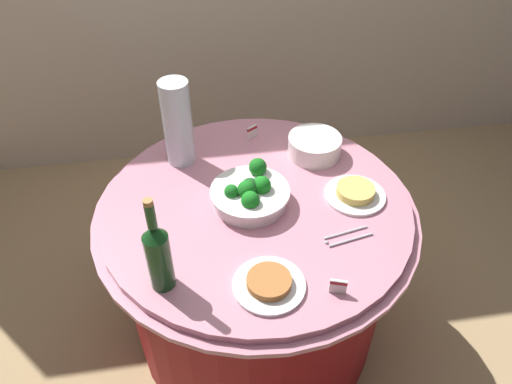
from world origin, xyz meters
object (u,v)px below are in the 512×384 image
Objects in this scene: broccoli_bowl at (250,193)px; food_plate_noodles at (355,193)px; label_placard_front at (338,286)px; food_plate_peanuts at (269,284)px; serving_tongs at (346,237)px; plate_stack at (314,146)px; label_placard_mid at (252,131)px; wine_bottle at (158,254)px; decorative_fruit_vase at (178,127)px.

food_plate_noodles is (0.38, -0.03, -0.03)m from broccoli_bowl.
label_placard_front is (-0.18, -0.40, 0.01)m from food_plate_noodles.
serving_tongs is at bearing 28.91° from food_plate_peanuts.
label_placard_mid is at bearing 146.09° from plate_stack.
wine_bottle is (-0.31, -0.32, 0.09)m from broccoli_bowl.
broccoli_bowl is at bearing -139.87° from plate_stack.
broccoli_bowl is 0.39m from decorative_fruit_vase.
food_plate_noodles reaches higher than food_plate_peanuts.
label_placard_mid reaches higher than serving_tongs.
label_placard_mid reaches higher than food_plate_noodles.
label_placard_front and label_placard_mid have the same top height.
label_placard_front is at bearing -81.03° from label_placard_mid.
decorative_fruit_vase is at bearing 128.43° from broccoli_bowl.
serving_tongs is (0.29, -0.22, -0.04)m from broccoli_bowl.
plate_stack is 3.82× the size of label_placard_front.
decorative_fruit_vase reaches higher than plate_stack.
plate_stack is 1.25× the size of serving_tongs.
label_placard_mid is at bearing 80.71° from broccoli_bowl.
wine_bottle is 0.34m from food_plate_peanuts.
plate_stack is 0.95× the size of food_plate_peanuts.
decorative_fruit_vase reaches higher than wine_bottle.
broccoli_bowl reaches higher than serving_tongs.
broccoli_bowl is 0.38m from food_plate_noodles.
plate_stack is at bearing 107.28° from food_plate_noodles.
label_placard_front reaches higher than serving_tongs.
wine_bottle is 2.01× the size of serving_tongs.
broccoli_bowl is 5.09× the size of label_placard_mid.
serving_tongs is at bearing -90.56° from plate_stack.
serving_tongs is at bearing -44.45° from decorative_fruit_vase.
decorative_fruit_vase is at bearing 175.20° from plate_stack.
broccoli_bowl is 0.40m from label_placard_mid.
wine_bottle is 0.75m from food_plate_noodles.
label_placard_mid is at bearing 20.20° from decorative_fruit_vase.
broccoli_bowl is 0.45m from wine_bottle.
broccoli_bowl reaches higher than label_placard_front.
wine_bottle is 0.61m from decorative_fruit_vase.
serving_tongs is at bearing 9.28° from wine_bottle.
serving_tongs is 3.05× the size of label_placard_mid.
food_plate_noodles is at bearing -3.82° from broccoli_bowl.
serving_tongs is 0.76× the size of food_plate_peanuts.
decorative_fruit_vase is 2.03× the size of serving_tongs.
wine_bottle reaches higher than label_placard_front.
decorative_fruit_vase is at bearing 152.54° from food_plate_noodles.
broccoli_bowl is 0.83× the size of wine_bottle.
broccoli_bowl is at bearing 142.85° from serving_tongs.
plate_stack is at bearing -33.91° from label_placard_mid.
label_placard_mid is (0.30, 0.11, -0.12)m from decorative_fruit_vase.
broccoli_bowl is at bearing 90.11° from food_plate_peanuts.
plate_stack is 0.69m from food_plate_peanuts.
plate_stack is 0.62× the size of wine_bottle.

